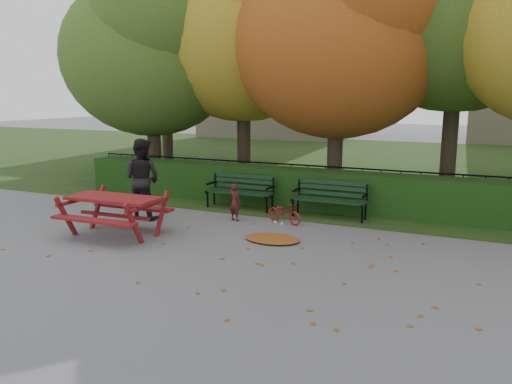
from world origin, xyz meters
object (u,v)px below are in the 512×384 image
at_px(bench_right, 330,196).
at_px(tree_b, 250,13).
at_px(picnic_table, 114,205).
at_px(tree_f, 168,22).
at_px(bench_left, 241,189).
at_px(bicycle, 284,212).
at_px(tree_c, 349,23).
at_px(tree_a, 154,43).
at_px(adult, 142,179).
at_px(child, 235,202).

bearing_deg(bench_right, tree_b, 139.33).
bearing_deg(picnic_table, tree_b, 86.88).
bearing_deg(tree_f, bench_left, -43.51).
bearing_deg(bicycle, tree_c, 10.88).
distance_m(tree_b, bench_right, 6.76).
bearing_deg(tree_c, tree_a, -176.35).
height_order(tree_f, bicycle, tree_f).
bearing_deg(tree_f, tree_a, -62.02).
distance_m(tree_a, tree_f, 4.31).
relative_size(tree_c, adult, 4.16).
bearing_deg(bicycle, tree_a, 82.69).
xyz_separation_m(tree_a, picnic_table, (2.59, -5.31, -3.87)).
bearing_deg(tree_b, bench_right, -40.67).
bearing_deg(bicycle, tree_f, 68.98).
xyz_separation_m(bench_right, picnic_table, (-3.70, -3.43, 0.13)).
relative_size(bench_left, picnic_table, 0.90).
xyz_separation_m(tree_a, tree_c, (6.02, 0.38, 0.30)).
xyz_separation_m(tree_f, bicycle, (7.43, -6.53, -5.44)).
distance_m(bench_left, adult, 2.60).
bearing_deg(bench_left, bicycle, -31.81).
bearing_deg(tree_a, tree_b, 23.05).
bearing_deg(tree_c, bench_right, -83.30).
height_order(picnic_table, adult, adult).
height_order(tree_b, child, tree_b).
distance_m(tree_c, bench_left, 5.31).
relative_size(tree_a, bench_right, 4.16).
height_order(tree_b, bench_right, tree_b).
relative_size(tree_b, tree_f, 0.96).
xyz_separation_m(bench_left, bench_right, (2.40, 0.00, 0.00)).
distance_m(tree_a, tree_b, 3.11).
relative_size(tree_a, tree_f, 0.81).
distance_m(tree_a, picnic_table, 7.06).
xyz_separation_m(tree_f, bench_right, (8.23, -5.54, -5.17)).
height_order(tree_f, adult, tree_f).
bearing_deg(tree_b, tree_f, 152.01).
bearing_deg(bench_right, tree_c, 96.70).
relative_size(tree_a, bench_left, 4.16).
bearing_deg(adult, child, -162.67).
xyz_separation_m(child, bicycle, (1.15, 0.26, -0.19)).
distance_m(tree_c, tree_f, 8.66).
relative_size(tree_f, picnic_table, 4.58).
height_order(tree_a, tree_c, tree_c).
relative_size(adult, bicycle, 1.99).
bearing_deg(bench_left, adult, -130.82).
xyz_separation_m(tree_a, bench_right, (6.29, -1.88, -4.00)).
bearing_deg(bicycle, adult, 126.47).
xyz_separation_m(tree_a, adult, (2.21, -3.82, -3.56)).
xyz_separation_m(tree_a, child, (4.33, -3.12, -4.07)).
distance_m(tree_c, bicycle, 5.63).
distance_m(tree_b, picnic_table, 8.03).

